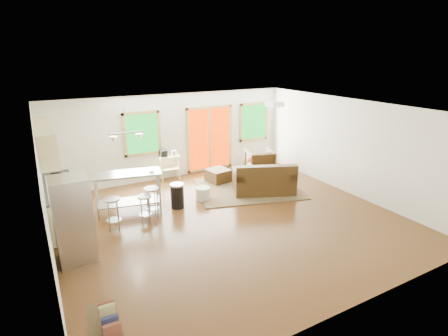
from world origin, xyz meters
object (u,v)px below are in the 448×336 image
rug (248,189)px  island (128,185)px  coffee_table (249,172)px  ottoman (218,176)px  loveseat (264,181)px  kitchen_cart (168,159)px  armchair (260,160)px  refrigerator (74,219)px

rug → island: bearing=177.8°
coffee_table → ottoman: size_ratio=1.80×
loveseat → kitchen_cart: 3.02m
coffee_table → armchair: (0.80, 0.60, 0.10)m
ottoman → island: (-2.89, -0.81, 0.50)m
armchair → refrigerator: 6.40m
island → kitchen_cart: bearing=46.2°
coffee_table → refrigerator: (-5.07, -1.92, 0.50)m
ottoman → refrigerator: refrigerator is taller
kitchen_cart → rug: bearing=-47.4°
kitchen_cart → armchair: bearing=-16.1°
loveseat → refrigerator: refrigerator is taller
rug → loveseat: (0.24, -0.42, 0.34)m
armchair → island: 4.58m
refrigerator → island: bearing=47.5°
rug → refrigerator: (-4.77, -1.47, 0.81)m
coffee_table → kitchen_cart: (-2.01, 1.41, 0.33)m
armchair → ottoman: size_ratio=1.41×
loveseat → coffee_table: (0.06, 0.87, -0.03)m
ottoman → island: island is taller
ottoman → refrigerator: size_ratio=0.37×
loveseat → refrigerator: size_ratio=1.16×
coffee_table → loveseat: bearing=-93.8°
island → ottoman: bearing=15.6°
ottoman → coffee_table: bearing=-31.5°
kitchen_cart → refrigerator: bearing=-132.5°
armchair → refrigerator: size_ratio=0.52×
refrigerator → island: size_ratio=0.97×
armchair → refrigerator: refrigerator is taller
rug → loveseat: loveseat is taller
loveseat → island: 3.68m
loveseat → coffee_table: bearing=109.4°
loveseat → rug: bearing=143.0°
coffee_table → armchair: size_ratio=1.28×
loveseat → armchair: (0.86, 1.47, 0.07)m
loveseat → kitchen_cart: (-1.96, 2.29, 0.30)m
rug → island: size_ratio=1.68×
kitchen_cart → island: bearing=-133.8°
coffee_table → ottoman: ottoman is taller
rug → coffee_table: bearing=56.6°
loveseat → refrigerator: (-5.01, -1.05, 0.47)m
armchair → ottoman: (-1.59, -0.12, -0.22)m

